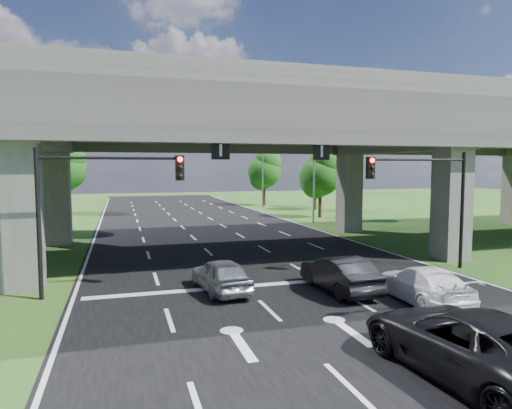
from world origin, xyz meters
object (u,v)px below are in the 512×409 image
car_silver (221,275)px  signal_left (97,193)px  streetlight_beyond (260,162)px  car_trailing (469,343)px  car_white (422,284)px  car_dark (339,274)px  signal_right (428,188)px  streetlight_far (310,161)px

car_silver → signal_left: bearing=-18.0°
streetlight_beyond → car_trailing: streetlight_beyond is taller
signal_left → car_white: (12.00, -4.64, -3.47)m
car_dark → car_white: bearing=134.0°
car_trailing → signal_right: bearing=-125.6°
car_white → car_dark: bearing=-41.2°
signal_right → car_silver: (-10.78, -0.97, -3.46)m
car_dark → car_trailing: (-0.49, -7.98, 0.11)m
streetlight_beyond → car_silver: bearing=-109.4°
car_dark → car_white: car_dark is taller
streetlight_far → streetlight_beyond: (0.00, 16.00, 0.00)m
signal_left → streetlight_far: (17.92, 20.06, 1.66)m
signal_left → car_dark: 10.48m
signal_right → car_dark: size_ratio=1.32×
signal_right → car_white: 6.84m
car_trailing → streetlight_beyond: bearing=-104.1°
streetlight_beyond → car_dark: streetlight_beyond is taller
signal_right → car_dark: bearing=-158.6°
car_silver → car_white: size_ratio=0.87×
signal_right → signal_left: 15.65m
car_trailing → car_silver: bearing=-68.9°
signal_right → streetlight_far: (2.27, 20.06, 1.66)m
signal_right → streetlight_beyond: streetlight_beyond is taller
car_dark → signal_right: bearing=-160.8°
car_white → car_silver: bearing=-24.6°
car_white → signal_right: bearing=-125.5°
signal_left → streetlight_beyond: 40.30m
car_white → car_trailing: bearing=65.9°
car_trailing → car_dark: bearing=-96.9°
car_white → signal_left: bearing=-18.5°
signal_left → car_trailing: (9.13, -10.34, -3.30)m
car_white → streetlight_far: bearing=-100.8°
signal_left → car_trailing: 14.18m
car_silver → car_dark: (4.75, -1.39, 0.05)m
signal_left → car_trailing: size_ratio=0.98×
signal_left → streetlight_far: size_ratio=0.60×
signal_right → streetlight_far: bearing=83.5°
car_trailing → streetlight_far: bearing=-109.5°
streetlight_far → car_dark: streetlight_far is taller
streetlight_beyond → car_trailing: bearing=-100.7°
streetlight_far → car_dark: 24.43m
signal_left → car_white: signal_left is taller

